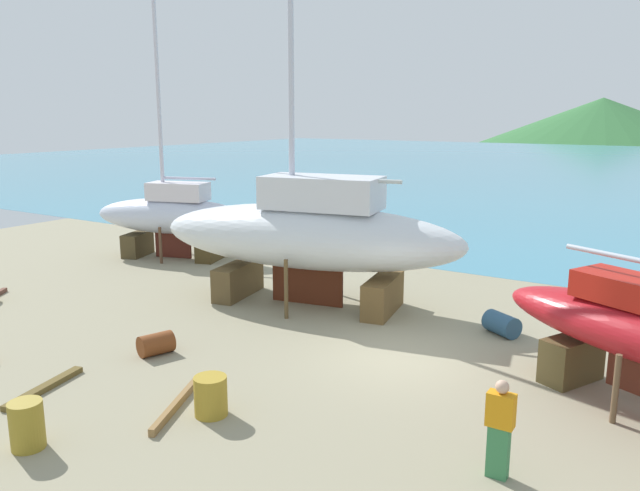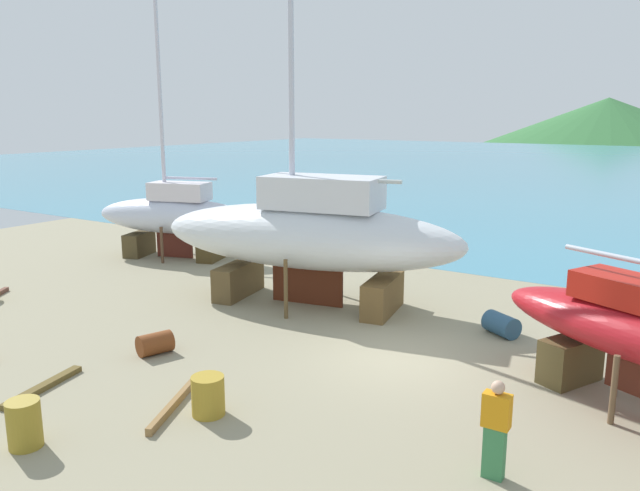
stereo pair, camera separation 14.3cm
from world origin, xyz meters
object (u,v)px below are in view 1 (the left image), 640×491
(sailboat_mid_port, at_px, (172,216))
(worker, at_px, (500,427))
(sailboat_small_center, at_px, (308,234))
(barrel_rust_far, at_px, (156,344))
(barrel_rust_near, at_px, (211,396))
(barrel_ochre, at_px, (502,324))
(barrel_tar_black, at_px, (27,425))

(sailboat_mid_port, xyz_separation_m, worker, (16.13, -8.65, -0.90))
(sailboat_small_center, distance_m, barrel_rust_far, 5.93)
(worker, height_order, barrel_rust_near, worker)
(barrel_ochre, distance_m, barrel_rust_near, 8.40)
(barrel_rust_far, bearing_deg, barrel_tar_black, -71.75)
(barrel_tar_black, height_order, barrel_rust_near, barrel_tar_black)
(barrel_tar_black, xyz_separation_m, barrel_rust_far, (-1.43, 4.34, -0.17))
(barrel_tar_black, height_order, barrel_rust_far, barrel_tar_black)
(sailboat_small_center, relative_size, barrel_rust_near, 18.70)
(sailboat_mid_port, height_order, barrel_rust_near, sailboat_mid_port)
(sailboat_mid_port, distance_m, barrel_ochre, 14.37)
(sailboat_small_center, relative_size, barrel_rust_far, 18.09)
(sailboat_small_center, xyz_separation_m, barrel_rust_near, (2.48, -7.19, -1.82))
(worker, bearing_deg, barrel_rust_far, -95.70)
(barrel_tar_black, distance_m, barrel_ochre, 11.63)
(sailboat_small_center, relative_size, worker, 8.84)
(sailboat_mid_port, relative_size, barrel_rust_far, 14.03)
(sailboat_small_center, xyz_separation_m, barrel_rust_far, (-0.83, -5.54, -1.95))
(barrel_ochre, bearing_deg, barrel_rust_far, -138.34)
(sailboat_mid_port, height_order, sailboat_small_center, sailboat_small_center)
(sailboat_mid_port, xyz_separation_m, barrel_ochre, (14.17, -1.89, -1.48))
(sailboat_small_center, distance_m, barrel_rust_near, 7.83)
(barrel_rust_far, bearing_deg, barrel_ochre, 41.66)
(barrel_tar_black, bearing_deg, worker, 26.21)
(sailboat_small_center, height_order, barrel_ochre, sailboat_small_center)
(sailboat_small_center, bearing_deg, barrel_ochre, 173.58)
(barrel_rust_near, bearing_deg, sailboat_small_center, 109.05)
(barrel_ochre, bearing_deg, barrel_rust_near, -114.16)
(sailboat_mid_port, xyz_separation_m, sailboat_small_center, (8.25, -2.36, 0.45))
(barrel_ochre, distance_m, barrel_rust_far, 9.03)
(worker, relative_size, barrel_rust_near, 2.12)
(sailboat_small_center, distance_m, barrel_tar_black, 10.05)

